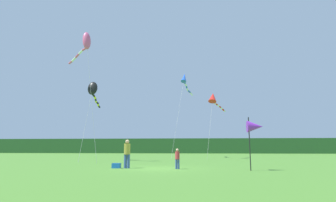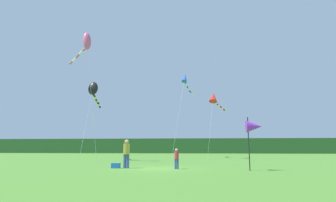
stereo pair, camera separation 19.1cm
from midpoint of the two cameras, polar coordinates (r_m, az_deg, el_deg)
name	(u,v)px [view 1 (the left image)]	position (r m, az deg, el deg)	size (l,w,h in m)	color
ground_plane	(159,168)	(18.25, -2.24, -13.58)	(120.00, 120.00, 0.00)	#4C842D
distant_treeline	(185,146)	(63.08, 3.49, -9.12)	(108.00, 2.25, 3.25)	#234C23
person_adult	(127,152)	(18.54, -8.64, -10.27)	(0.40, 0.40, 1.82)	#334C8C
person_child	(177,158)	(17.74, 1.61, -11.45)	(0.27, 0.27, 1.25)	#334C8C
cooler_box	(116,166)	(18.79, -10.77, -12.82)	(0.53, 0.39, 0.32)	#1959B2
banner_flag_pole	(255,127)	(17.24, 16.97, -5.09)	(0.90, 0.70, 3.09)	black
kite_blue	(185,80)	(37.21, 3.31, 4.24)	(2.41, 9.25, 11.07)	#B2B2B2
kite_black	(93,90)	(30.16, -15.20, 2.14)	(1.04, 6.30, 8.13)	#B2B2B2
kite_rainbow	(85,43)	(28.91, -16.66, 11.27)	(4.79, 3.77, 12.45)	#B2B2B2
kite_red	(214,99)	(34.63, 9.12, 0.49)	(2.87, 6.80, 8.07)	#B2B2B2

